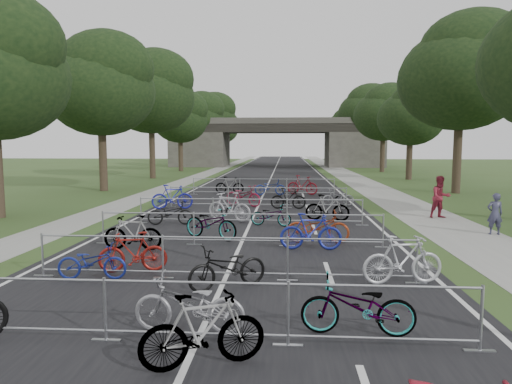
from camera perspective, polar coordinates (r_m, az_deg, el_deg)
road at (r=53.74m, az=2.19°, el=2.47°), size 11.00×140.00×0.01m
sidewalk_right at (r=54.11m, az=10.70°, el=2.39°), size 3.00×140.00×0.01m
sidewalk_left at (r=54.46m, az=-5.73°, el=2.49°), size 2.00×140.00×0.01m
lane_markings at (r=53.74m, az=2.19°, el=2.46°), size 0.12×140.00×0.00m
overpass_bridge at (r=68.63m, az=2.55°, el=6.18°), size 31.00×8.00×7.05m
tree_left_1 at (r=34.30m, az=-18.75°, el=12.37°), size 7.56×7.56×11.53m
tree_right_1 at (r=33.93m, az=24.46°, el=13.24°), size 8.18×8.18×12.47m
tree_left_2 at (r=45.66m, az=-12.91°, el=11.89°), size 8.40×8.40×12.81m
tree_right_2 at (r=45.14m, az=18.93°, el=9.02°), size 6.16×6.16×9.39m
tree_left_3 at (r=57.10m, az=-9.38°, el=9.11°), size 6.72×6.72×10.25m
tree_right_3 at (r=56.86m, az=15.78°, el=9.42°), size 7.17×7.17×10.93m
tree_left_4 at (r=68.87m, az=-7.10°, el=9.28°), size 7.56×7.56×11.53m
tree_right_4 at (r=68.69m, az=13.71°, el=9.66°), size 8.18×8.18×12.47m
tree_left_5 at (r=80.72m, az=-5.49°, el=9.38°), size 8.40×8.40×12.81m
tree_right_5 at (r=80.43m, az=12.19°, el=7.74°), size 6.16×6.16×9.39m
tree_left_6 at (r=92.50m, az=-4.27°, el=7.95°), size 6.72×6.72×10.25m
tree_right_6 at (r=92.35m, az=11.12°, el=8.13°), size 7.17×7.17×10.93m
barrier_row_1 at (r=7.87m, az=-7.58°, el=-14.65°), size 9.70×0.08×1.10m
barrier_row_2 at (r=11.26m, az=-3.95°, el=-8.24°), size 9.70×0.08×1.10m
barrier_row_3 at (r=14.95m, az=-1.99°, el=-4.67°), size 9.70×0.08×1.10m
barrier_row_4 at (r=18.88m, az=-0.77°, el=-2.43°), size 9.70×0.08×1.10m
barrier_row_5 at (r=23.82m, az=0.18°, el=-0.67°), size 9.70×0.08×1.10m
barrier_row_6 at (r=29.78m, az=0.91°, el=0.67°), size 9.70×0.08×1.10m
bike_5 at (r=8.27m, az=-8.37°, el=-13.81°), size 2.01×0.78×1.04m
bike_6 at (r=7.07m, az=-6.64°, el=-16.87°), size 1.96×1.17×1.14m
bike_7 at (r=8.29m, az=12.65°, el=-13.84°), size 2.01×0.81×1.04m
bike_8 at (r=11.96m, az=-19.81°, el=-8.26°), size 1.72×0.72×0.88m
bike_9 at (r=12.30m, az=-15.14°, el=-7.30°), size 1.82×0.88×1.05m
bike_10 at (r=10.56m, az=-3.51°, el=-9.40°), size 1.99×1.62×1.02m
bike_11 at (r=11.40m, az=17.87°, el=-8.12°), size 2.03×0.90×1.18m
bike_12 at (r=14.79m, az=-15.16°, el=-4.97°), size 1.84×0.54×1.10m
bike_13 at (r=16.00m, az=-5.64°, el=-3.91°), size 2.26×1.66×1.13m
bike_14 at (r=14.40m, az=6.86°, el=-4.97°), size 1.94×0.56×1.17m
bike_15 at (r=15.43m, az=7.74°, el=-4.37°), size 2.11×0.77×1.10m
bike_16 at (r=19.06m, az=-10.66°, el=-2.64°), size 1.92×0.90×0.97m
bike_17 at (r=19.61m, az=-3.36°, el=-1.88°), size 2.15×1.40×1.26m
bike_18 at (r=18.48m, az=1.88°, el=-2.95°), size 1.75×0.88×0.88m
bike_19 at (r=19.92m, az=8.91°, el=-1.99°), size 1.96×0.90×1.14m
bike_20 at (r=23.61m, az=-10.43°, el=-0.63°), size 2.16×0.98×1.25m
bike_21 at (r=24.35m, az=-1.61°, el=-0.47°), size 2.27×1.69×1.14m
bike_22 at (r=23.37m, az=4.05°, el=-0.82°), size 1.82×0.57×1.09m
bike_23 at (r=24.92m, az=10.24°, el=-0.69°), size 1.78×0.82×0.90m
bike_25 at (r=30.46m, az=-3.32°, el=0.83°), size 1.93×0.60×1.15m
bike_26 at (r=29.61m, az=1.78°, el=0.60°), size 2.07×0.93×1.05m
bike_27 at (r=30.07m, az=5.81°, el=0.85°), size 2.17×1.37×1.26m
pedestrian_a at (r=18.85m, az=27.69°, el=-2.46°), size 0.57×0.39×1.53m
pedestrian_b at (r=22.00m, az=22.07°, el=-0.62°), size 1.05×0.89×1.89m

